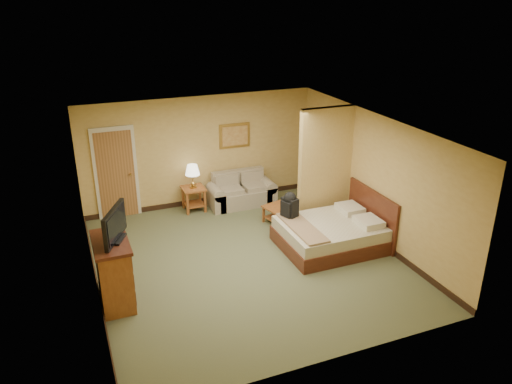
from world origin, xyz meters
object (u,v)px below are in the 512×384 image
dresser (114,272)px  bed (333,233)px  loveseat (241,194)px  coffee_table (280,211)px

dresser → bed: 4.32m
loveseat → coffee_table: (0.43, -1.31, 0.03)m
coffee_table → bed: (0.54, -1.35, 0.01)m
loveseat → dresser: size_ratio=1.39×
loveseat → bed: bearing=-70.0°
loveseat → dresser: 4.50m
coffee_table → bed: bed is taller
coffee_table → dresser: dresser is taller
coffee_table → bed: 1.46m
dresser → bed: size_ratio=0.58×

